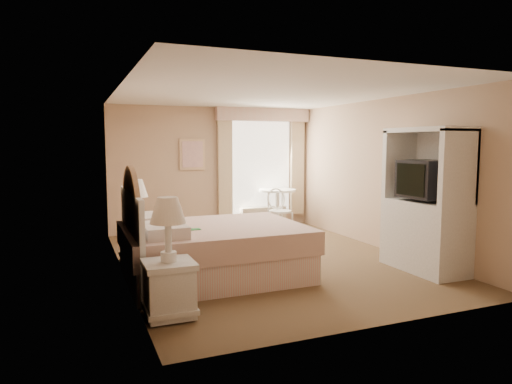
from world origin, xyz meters
name	(u,v)px	position (x,y,z in m)	size (l,w,h in m)	color
room	(267,178)	(0.00, 0.00, 1.25)	(4.21, 5.51, 2.51)	brown
window	(263,164)	(1.05, 2.65, 1.34)	(2.05, 0.22, 2.51)	white
framed_art	(192,154)	(-0.45, 2.71, 1.55)	(0.52, 0.04, 0.62)	#D4AC82
bed	(206,249)	(-1.11, -0.56, 0.38)	(2.30, 1.81, 1.60)	#D6978B
nightstand_near	(169,274)	(-1.84, -1.76, 0.46)	(0.50, 0.50, 1.21)	white
nightstand_far	(137,231)	(-1.84, 0.65, 0.46)	(0.50, 0.50, 1.22)	white
round_table	(277,202)	(1.28, 2.40, 0.54)	(0.77, 0.77, 0.81)	white
cafe_chair	(278,207)	(1.02, 1.77, 0.52)	(0.51, 0.51, 0.90)	white
armoire	(426,212)	(1.81, -1.35, 0.82)	(0.59, 1.19, 1.98)	white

